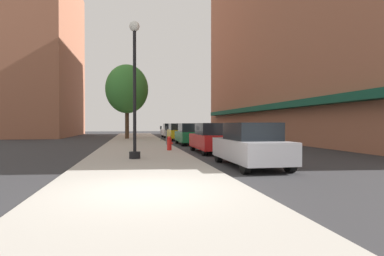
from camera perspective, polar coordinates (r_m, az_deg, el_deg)
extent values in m
plane|color=#2D2D30|center=(25.62, -0.88, -2.86)|extent=(90.00, 90.00, 0.00)
cube|color=#A8A399|center=(26.25, -9.90, -2.66)|extent=(4.80, 50.00, 0.12)
cube|color=#9E6047|center=(34.57, 17.15, 18.22)|extent=(6.00, 40.00, 24.03)
cube|color=#144C38|center=(31.59, 11.69, 3.43)|extent=(0.90, 34.00, 0.50)
cube|color=#9E6047|center=(46.34, -24.25, 11.81)|extent=(6.00, 18.00, 21.11)
cube|color=#144C38|center=(46.40, -28.23, 2.49)|extent=(0.90, 15.30, 0.50)
cylinder|color=black|center=(13.81, -10.33, -4.85)|extent=(0.48, 0.48, 0.30)
cylinder|color=black|center=(13.81, -10.36, 6.58)|extent=(0.14, 0.14, 5.20)
sphere|color=silver|center=(14.37, -10.38, 17.68)|extent=(0.44, 0.44, 0.44)
cylinder|color=red|center=(17.90, -4.13, -3.05)|extent=(0.26, 0.26, 0.62)
sphere|color=red|center=(17.88, -4.13, -1.89)|extent=(0.24, 0.24, 0.24)
cylinder|color=red|center=(17.91, -3.69, -2.75)|extent=(0.12, 0.10, 0.10)
cylinder|color=slate|center=(22.92, -4.67, -1.68)|extent=(0.06, 0.06, 1.05)
cube|color=#33383D|center=(22.90, -4.67, -0.04)|extent=(0.14, 0.09, 0.26)
cylinder|color=slate|center=(27.52, -5.67, -1.27)|extent=(0.06, 0.06, 1.05)
cube|color=#33383D|center=(27.51, -5.67, 0.09)|extent=(0.14, 0.09, 0.26)
cylinder|color=#422D1E|center=(32.81, -11.69, 1.13)|extent=(0.40, 0.40, 3.45)
ellipsoid|color=#387F33|center=(33.01, -11.70, 6.94)|extent=(4.32, 4.32, 4.96)
cylinder|color=black|center=(13.34, 4.83, -4.82)|extent=(0.22, 0.64, 0.64)
cylinder|color=black|center=(13.83, 11.09, -4.63)|extent=(0.22, 0.64, 0.64)
cylinder|color=black|center=(10.31, 9.60, -6.47)|extent=(0.22, 0.64, 0.64)
cylinder|color=black|center=(10.94, 17.33, -6.07)|extent=(0.22, 0.64, 0.64)
cube|color=#B2B2BA|center=(12.04, 10.46, -3.90)|extent=(1.80, 4.30, 0.76)
cube|color=black|center=(11.86, 10.73, -0.58)|extent=(1.56, 2.20, 0.64)
cylinder|color=black|center=(19.03, 0.13, -3.15)|extent=(0.22, 0.64, 0.64)
cylinder|color=black|center=(19.38, 4.67, -3.08)|extent=(0.22, 0.64, 0.64)
cylinder|color=black|center=(15.90, 2.28, -3.92)|extent=(0.22, 0.64, 0.64)
cylinder|color=black|center=(16.32, 7.64, -3.80)|extent=(0.22, 0.64, 0.64)
cube|color=red|center=(17.62, 3.59, -2.42)|extent=(1.80, 4.30, 0.76)
cube|color=black|center=(17.45, 3.72, -0.15)|extent=(1.56, 2.20, 0.64)
cylinder|color=black|center=(25.92, -2.75, -2.11)|extent=(0.22, 0.64, 0.64)
cylinder|color=black|center=(26.18, 0.64, -2.08)|extent=(0.22, 0.64, 0.64)
cylinder|color=black|center=(22.76, -1.65, -2.51)|extent=(0.22, 0.64, 0.64)
cylinder|color=black|center=(23.05, 2.19, -2.47)|extent=(0.22, 0.64, 0.64)
cube|color=#196638|center=(24.45, -0.43, -1.53)|extent=(1.80, 4.30, 0.76)
cube|color=black|center=(24.28, -0.36, 0.10)|extent=(1.56, 2.20, 0.64)
cylinder|color=black|center=(32.74, -4.39, -1.52)|extent=(0.22, 0.64, 0.64)
cylinder|color=black|center=(32.95, -1.70, -1.50)|extent=(0.22, 0.64, 0.64)
cylinder|color=black|center=(29.56, -3.72, -1.76)|extent=(0.22, 0.64, 0.64)
cylinder|color=black|center=(29.79, -0.74, -1.74)|extent=(0.22, 0.64, 0.64)
cube|color=gold|center=(31.24, -2.65, -1.04)|extent=(1.80, 4.30, 0.76)
cube|color=black|center=(31.08, -2.62, 0.24)|extent=(1.56, 2.20, 0.64)
cylinder|color=black|center=(38.81, -5.37, -1.17)|extent=(0.22, 0.64, 0.64)
cylinder|color=black|center=(38.98, -3.08, -1.16)|extent=(0.22, 0.64, 0.64)
cylinder|color=black|center=(35.63, -4.90, -1.34)|extent=(0.22, 0.64, 0.64)
cylinder|color=black|center=(35.82, -2.41, -1.32)|extent=(0.22, 0.64, 0.64)
cube|color=silver|center=(37.29, -3.95, -0.75)|extent=(1.80, 4.30, 0.76)
cube|color=black|center=(37.13, -3.92, 0.32)|extent=(1.56, 2.20, 0.64)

